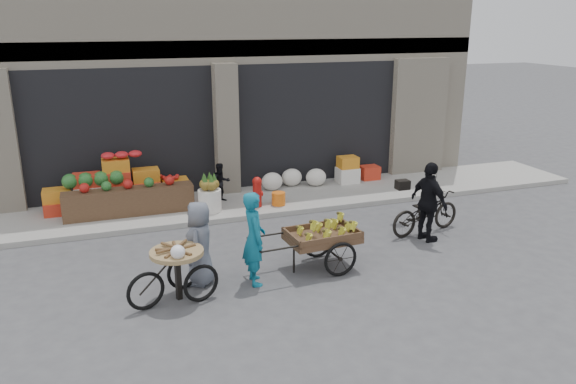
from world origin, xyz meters
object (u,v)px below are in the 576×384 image
object	(u,v)px
vendor_grey	(200,243)
cyclist	(429,202)
vendor_woman	(254,238)
tricycle_cart	(177,267)
bicycle	(425,212)
orange_bucket	(279,199)
seated_person	(221,183)
fire_hydrant	(257,191)
pineapple_bin	(210,200)
banana_cart	(320,234)

from	to	relation	value
vendor_grey	cyclist	world-z (taller)	cyclist
vendor_woman	tricycle_cart	bearing A→B (deg)	100.31
bicycle	orange_bucket	bearing A→B (deg)	34.83
seated_person	vendor_woman	bearing A→B (deg)	-105.16
fire_hydrant	tricycle_cart	size ratio (longest dim) A/B	0.49
seated_person	tricycle_cart	xyz separation A→B (m)	(-1.69, -4.35, -0.02)
cyclist	vendor_grey	bearing A→B (deg)	84.54
pineapple_bin	vendor_woman	distance (m)	3.61
vendor_woman	vendor_grey	size ratio (longest dim) A/B	1.11
vendor_woman	cyclist	distance (m)	3.85
tricycle_cart	bicycle	size ratio (longest dim) A/B	0.85
pineapple_bin	orange_bucket	world-z (taller)	pineapple_bin
banana_cart	tricycle_cart	distance (m)	2.59
orange_bucket	cyclist	size ratio (longest dim) A/B	0.20
orange_bucket	cyclist	xyz separation A→B (m)	(2.21, -2.80, 0.54)
banana_cart	cyclist	world-z (taller)	cyclist
pineapple_bin	vendor_woman	size ratio (longest dim) A/B	0.32
pineapple_bin	orange_bucket	distance (m)	1.61
orange_bucket	tricycle_cart	bearing A→B (deg)	-128.30
bicycle	cyclist	world-z (taller)	cyclist
fire_hydrant	cyclist	world-z (taller)	cyclist
fire_hydrant	bicycle	bearing A→B (deg)	-40.07
orange_bucket	vendor_woman	distance (m)	3.86
vendor_woman	tricycle_cart	world-z (taller)	vendor_woman
vendor_woman	pineapple_bin	bearing A→B (deg)	3.13
orange_bucket	bicycle	distance (m)	3.41
pineapple_bin	vendor_woman	bearing A→B (deg)	-89.64
seated_person	vendor_woman	xyz separation A→B (m)	(-0.38, -4.18, 0.22)
seated_person	banana_cart	bearing A→B (deg)	-87.65
orange_bucket	seated_person	size ratio (longest dim) A/B	0.34
pineapple_bin	fire_hydrant	bearing A→B (deg)	-2.60
bicycle	vendor_woman	bearing A→B (deg)	94.83
bicycle	cyclist	bearing A→B (deg)	143.12
banana_cart	bicycle	world-z (taller)	bicycle
seated_person	vendor_woman	size ratio (longest dim) A/B	0.58
banana_cart	vendor_woman	xyz separation A→B (m)	(-1.25, -0.18, 0.16)
seated_person	tricycle_cart	distance (m)	4.67
orange_bucket	tricycle_cart	world-z (taller)	tricycle_cart
orange_bucket	bicycle	bearing A→B (deg)	-44.85
pineapple_bin	orange_bucket	bearing A→B (deg)	-3.58
tricycle_cart	orange_bucket	bearing A→B (deg)	33.13
bicycle	seated_person	bearing A→B (deg)	39.05
pineapple_bin	tricycle_cart	world-z (taller)	tricycle_cart
vendor_woman	tricycle_cart	size ratio (longest dim) A/B	1.10
pineapple_bin	vendor_grey	xyz separation A→B (m)	(-0.83, -3.29, 0.35)
orange_bucket	vendor_woman	bearing A→B (deg)	-114.38
pineapple_bin	vendor_woman	xyz separation A→B (m)	(0.02, -3.58, 0.43)
orange_bucket	vendor_woman	xyz separation A→B (m)	(-1.58, -3.48, 0.53)
banana_cart	bicycle	xyz separation A→B (m)	(2.74, 0.90, -0.19)
pineapple_bin	banana_cart	size ratio (longest dim) A/B	0.24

